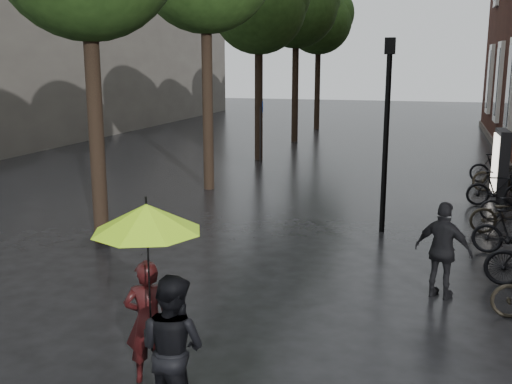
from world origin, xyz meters
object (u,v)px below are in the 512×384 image
at_px(person_burgundy, 148,321).
at_px(pedestrian_walking, 443,251).
at_px(person_black, 173,348).
at_px(parked_bicycles, 511,210).
at_px(ad_lightbox, 500,165).
at_px(lamp_post, 387,117).

height_order(person_burgundy, pedestrian_walking, pedestrian_walking).
xyz_separation_m(person_black, parked_bicycles, (4.41, 9.36, -0.36)).
bearing_deg(person_burgundy, ad_lightbox, -135.67).
xyz_separation_m(parked_bicycles, lamp_post, (-2.89, -1.07, 2.20)).
relative_size(person_black, lamp_post, 0.38).
xyz_separation_m(parked_bicycles, ad_lightbox, (0.00, 3.22, 0.54)).
distance_m(person_burgundy, lamp_post, 8.16).
height_order(pedestrian_walking, ad_lightbox, ad_lightbox).
bearing_deg(person_burgundy, pedestrian_walking, -154.79).
relative_size(pedestrian_walking, parked_bicycles, 0.14).
relative_size(person_burgundy, person_black, 0.93).
distance_m(person_black, ad_lightbox, 13.34).
height_order(parked_bicycles, ad_lightbox, ad_lightbox).
bearing_deg(person_black, person_burgundy, -32.08).
xyz_separation_m(person_burgundy, pedestrian_walking, (3.46, 3.84, 0.04)).
bearing_deg(person_black, pedestrian_walking, -108.13).
xyz_separation_m(pedestrian_walking, parked_bicycles, (1.58, 4.87, -0.35)).
height_order(ad_lightbox, lamp_post, lamp_post).
relative_size(pedestrian_walking, lamp_post, 0.37).
bearing_deg(person_black, parked_bicycles, -101.13).
bearing_deg(ad_lightbox, parked_bicycles, -91.70).
xyz_separation_m(person_burgundy, person_black, (0.63, -0.65, 0.05)).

